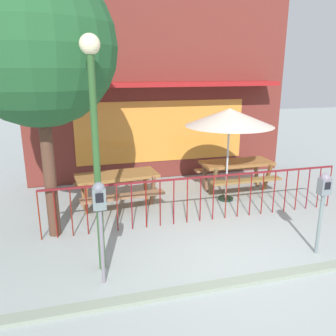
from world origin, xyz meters
The scene contains 11 objects.
ground centered at (0.00, 0.00, 0.00)m, with size 40.00×40.00×0.00m, color #98A19F.
pub_storefront centered at (0.00, 5.06, 2.48)m, with size 7.39×1.26×5.00m.
patio_fence_front centered at (0.00, 1.69, 0.66)m, with size 6.23×0.04×0.97m.
picnic_table_left centered at (-1.53, 2.92, 0.61)m, with size 1.92×1.52×0.79m.
picnic_table_right centered at (1.54, 3.23, 0.61)m, with size 1.81×1.37×0.79m.
patio_umbrella centered at (1.03, 2.68, 1.98)m, with size 2.01×2.01×2.19m.
parking_meter_near centered at (1.47, -0.05, 1.10)m, with size 0.18×0.17×1.42m.
parking_meter_far centered at (-2.11, 0.04, 1.20)m, with size 0.18×0.17×1.56m.
street_tree centered at (-2.87, 1.85, 3.37)m, with size 2.65×2.65×4.71m.
street_lamp centered at (-2.09, 0.43, 2.31)m, with size 0.28×0.28×3.48m.
curb_edge centered at (0.00, -0.51, 0.00)m, with size 10.34×0.20×0.11m, color gray.
Camera 1 is at (-2.36, -4.48, 3.02)m, focal length 36.89 mm.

